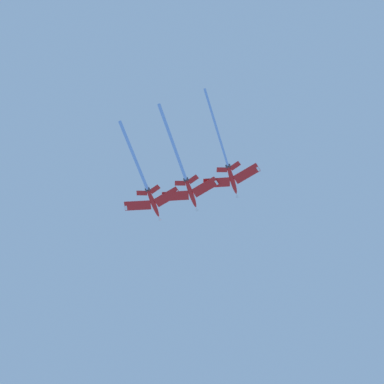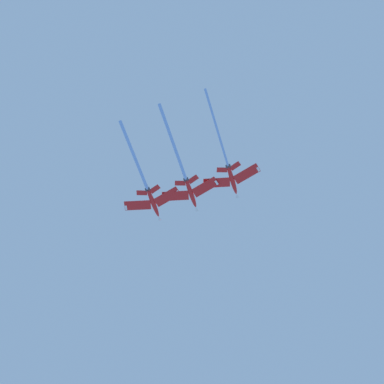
% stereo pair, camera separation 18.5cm
% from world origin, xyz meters
% --- Properties ---
extents(jet_inner_left, '(24.05, 33.85, 11.94)m').
position_xyz_m(jet_inner_left, '(26.76, -11.58, 160.31)').
color(jet_inner_left, red).
extents(jet_centre, '(24.87, 35.71, 12.32)m').
position_xyz_m(jet_centre, '(15.11, -18.02, 160.50)').
color(jet_centre, red).
extents(jet_inner_right, '(24.78, 35.75, 13.34)m').
position_xyz_m(jet_inner_right, '(3.28, -27.07, 161.92)').
color(jet_inner_right, red).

